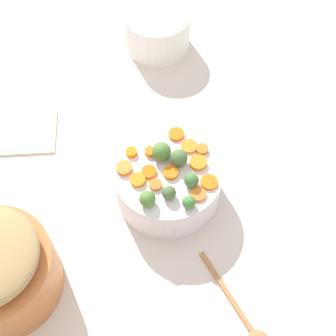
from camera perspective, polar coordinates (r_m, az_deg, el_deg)
name	(u,v)px	position (r m, az deg, el deg)	size (l,w,h in m)	color
tabletop	(155,178)	(1.19, -1.54, -1.19)	(2.40, 2.40, 0.02)	silver
serving_bowl_carrots	(168,182)	(1.11, 0.00, -1.71)	(0.25, 0.25, 0.10)	white
carrot_slice_0	(176,134)	(1.12, 0.99, 4.05)	(0.04, 0.04, 0.01)	orange
carrot_slice_1	(149,172)	(1.06, -2.29, -0.47)	(0.03, 0.03, 0.01)	orange
carrot_slice_2	(149,150)	(1.09, -2.23, 2.11)	(0.02, 0.02, 0.01)	orange
carrot_slice_3	(138,180)	(1.05, -3.64, -1.44)	(0.03, 0.03, 0.01)	orange
carrot_slice_4	(156,185)	(1.04, -1.50, -2.02)	(0.03, 0.03, 0.01)	orange
carrot_slice_5	(131,152)	(1.09, -4.40, 1.89)	(0.03, 0.03, 0.01)	orange
carrot_slice_6	(171,173)	(1.06, 0.33, -0.55)	(0.03, 0.03, 0.01)	orange
carrot_slice_7	(198,194)	(1.04, 3.63, -3.14)	(0.03, 0.03, 0.01)	orange
carrot_slice_8	(202,149)	(1.10, 4.10, 2.25)	(0.03, 0.03, 0.01)	orange
carrot_slice_9	(124,168)	(1.07, -5.26, -0.01)	(0.04, 0.04, 0.01)	orange
carrot_slice_10	(189,146)	(1.10, 2.56, 2.61)	(0.04, 0.04, 0.01)	orange
carrot_slice_11	(209,182)	(1.05, 4.94, -1.70)	(0.04, 0.04, 0.01)	orange
carrot_slice_12	(198,163)	(1.07, 3.62, 0.62)	(0.04, 0.04, 0.01)	orange
brussels_sprout_0	(191,180)	(1.04, 2.81, -1.47)	(0.03, 0.03, 0.03)	#49783E
brussels_sprout_1	(189,202)	(1.01, 2.52, -4.12)	(0.03, 0.03, 0.03)	#45883D
brussels_sprout_2	(161,152)	(1.07, -0.79, 1.97)	(0.04, 0.04, 0.04)	#528138
brussels_sprout_3	(147,199)	(1.01, -2.48, -3.71)	(0.04, 0.04, 0.04)	#558638
brussels_sprout_4	(171,192)	(1.02, 0.35, -2.91)	(0.03, 0.03, 0.03)	#4E6C3E
brussels_sprout_5	(179,158)	(1.06, 1.31, 1.21)	(0.04, 0.04, 0.04)	#4F713F
wooden_spoon	(249,326)	(1.05, 9.62, -18.09)	(0.09, 0.26, 0.01)	#AC7A4A
casserole_dish	(158,30)	(1.44, -1.25, 16.14)	(0.19, 0.19, 0.11)	white
dish_towel	(19,134)	(1.31, -17.37, 3.88)	(0.19, 0.13, 0.01)	silver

